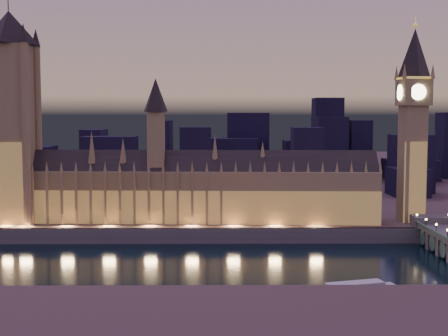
{
  "coord_description": "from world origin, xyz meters",
  "views": [
    {
      "loc": [
        2.06,
        -276.81,
        66.1
      ],
      "look_at": [
        5.0,
        55.0,
        38.0
      ],
      "focal_mm": 50.0,
      "sensor_mm": 36.0,
      "label": 1
    }
  ],
  "objects_px": {
    "palace_of_westminster": "(191,188)",
    "river_boat": "(355,290)",
    "elizabeth_tower": "(413,108)",
    "victoria_tower": "(11,107)"
  },
  "relations": [
    {
      "from": "river_boat",
      "to": "elizabeth_tower",
      "type": "bearing_deg",
      "value": 63.96
    },
    {
      "from": "elizabeth_tower",
      "to": "river_boat",
      "type": "height_order",
      "value": "elizabeth_tower"
    },
    {
      "from": "palace_of_westminster",
      "to": "river_boat",
      "type": "xyz_separation_m",
      "value": [
        65.42,
        -113.13,
        -24.81
      ]
    },
    {
      "from": "palace_of_westminster",
      "to": "elizabeth_tower",
      "type": "xyz_separation_m",
      "value": [
        120.79,
        0.18,
        43.65
      ]
    },
    {
      "from": "river_boat",
      "to": "palace_of_westminster",
      "type": "bearing_deg",
      "value": 120.04
    },
    {
      "from": "palace_of_westminster",
      "to": "elizabeth_tower",
      "type": "height_order",
      "value": "elizabeth_tower"
    },
    {
      "from": "palace_of_westminster",
      "to": "river_boat",
      "type": "distance_m",
      "value": 133.01
    },
    {
      "from": "victoria_tower",
      "to": "river_boat",
      "type": "xyz_separation_m",
      "value": [
        162.63,
        -113.31,
        -68.95
      ]
    },
    {
      "from": "palace_of_westminster",
      "to": "victoria_tower",
      "type": "xyz_separation_m",
      "value": [
        -97.21,
        0.18,
        44.14
      ]
    },
    {
      "from": "victoria_tower",
      "to": "elizabeth_tower",
      "type": "distance_m",
      "value": 218.0
    }
  ]
}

